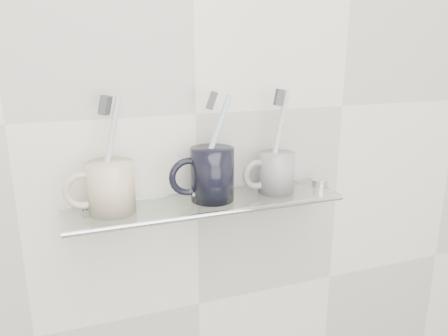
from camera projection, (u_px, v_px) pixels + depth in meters
name	position (u px, v px, depth m)	size (l,w,h in m)	color
wall_back	(196.00, 114.00, 0.81)	(2.50, 2.50, 0.00)	beige
shelf_glass	(207.00, 203.00, 0.79)	(0.50, 0.12, 0.01)	silver
shelf_rail	(217.00, 214.00, 0.74)	(0.01, 0.01, 0.50)	silver
bracket_left	(85.00, 215.00, 0.77)	(0.02, 0.02, 0.03)	silver
bracket_right	(296.00, 189.00, 0.91)	(0.02, 0.02, 0.03)	silver
mug_left	(111.00, 187.00, 0.73)	(0.08, 0.08, 0.09)	beige
mug_left_handle	(83.00, 190.00, 0.71)	(0.06, 0.06, 0.01)	beige
toothbrush_left	(109.00, 154.00, 0.71)	(0.01, 0.01, 0.19)	silver
bristles_left	(105.00, 105.00, 0.69)	(0.01, 0.02, 0.03)	#3E3E42
mug_center	(212.00, 174.00, 0.79)	(0.08, 0.08, 0.10)	black
mug_center_handle	(188.00, 177.00, 0.77)	(0.07, 0.07, 0.01)	black
toothbrush_center	(212.00, 146.00, 0.77)	(0.01, 0.01, 0.19)	silver
bristles_center	(212.00, 100.00, 0.75)	(0.01, 0.02, 0.03)	#3E3E42
mug_right	(276.00, 172.00, 0.83)	(0.07, 0.07, 0.08)	silver
mug_right_handle	(257.00, 175.00, 0.82)	(0.06, 0.06, 0.01)	silver
toothbrush_right	(277.00, 140.00, 0.82)	(0.01, 0.01, 0.19)	beige
bristles_right	(279.00, 97.00, 0.79)	(0.01, 0.02, 0.03)	#3E3E42
chrome_cap	(320.00, 183.00, 0.87)	(0.03, 0.03, 0.01)	silver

